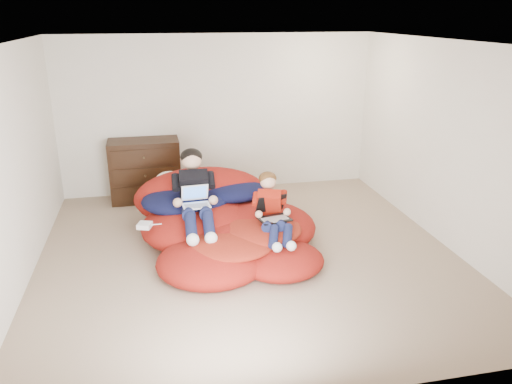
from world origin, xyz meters
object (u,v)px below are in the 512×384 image
object	(u,v)px
laptop_white	(196,200)
laptop_black	(273,212)
dresser	(145,170)
younger_boy	(272,207)
older_boy	(195,191)
beanbag_pile	(223,224)

from	to	relation	value
laptop_white	laptop_black	world-z (taller)	laptop_white
dresser	younger_boy	xyz separation A→B (m)	(1.49, -2.24, 0.14)
older_boy	laptop_white	xyz separation A→B (m)	(-0.00, -0.08, -0.09)
younger_boy	laptop_white	world-z (taller)	younger_boy
younger_boy	laptop_black	bearing A→B (deg)	-90.00
dresser	beanbag_pile	xyz separation A→B (m)	(0.94, -1.83, -0.22)
older_boy	laptop_white	world-z (taller)	older_boy
dresser	beanbag_pile	size ratio (longest dim) A/B	0.44
beanbag_pile	younger_boy	xyz separation A→B (m)	(0.55, -0.41, 0.35)
dresser	laptop_white	distance (m)	1.99
laptop_black	beanbag_pile	bearing A→B (deg)	140.85
beanbag_pile	older_boy	world-z (taller)	older_boy
beanbag_pile	laptop_black	size ratio (longest dim) A/B	5.52
laptop_white	younger_boy	bearing A→B (deg)	-21.99
older_boy	laptop_black	xyz separation A→B (m)	(0.88, -0.47, -0.17)
laptop_black	dresser	bearing A→B (deg)	123.18
beanbag_pile	older_boy	distance (m)	0.57
laptop_white	beanbag_pile	bearing A→B (deg)	9.27
laptop_white	laptop_black	distance (m)	0.96
younger_boy	laptop_white	xyz separation A→B (m)	(-0.88, 0.35, 0.03)
younger_boy	dresser	bearing A→B (deg)	123.61
older_boy	laptop_white	bearing A→B (deg)	-90.00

